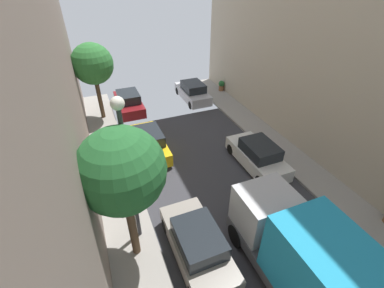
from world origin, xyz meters
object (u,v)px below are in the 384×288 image
at_px(potted_plant_0, 100,149).
at_px(lamp_post, 127,157).
at_px(parked_car_left_4, 148,143).
at_px(parked_car_right_4, 193,92).
at_px(potted_plant_3, 221,85).
at_px(parked_car_left_5, 129,102).
at_px(street_tree_0, 92,64).
at_px(street_tree_2, 121,171).
at_px(parked_car_left_3, 197,244).
at_px(delivery_truck, 314,270).
at_px(parked_car_right_3, 258,156).

height_order(potted_plant_0, lamp_post, lamp_post).
bearing_deg(potted_plant_0, parked_car_left_4, -12.73).
bearing_deg(parked_car_right_4, potted_plant_3, 11.84).
height_order(parked_car_left_5, potted_plant_0, parked_car_left_5).
height_order(street_tree_0, potted_plant_0, street_tree_0).
bearing_deg(lamp_post, potted_plant_0, 98.01).
bearing_deg(lamp_post, street_tree_0, 90.94).
distance_m(street_tree_2, potted_plant_0, 8.12).
relative_size(potted_plant_0, lamp_post, 0.13).
bearing_deg(parked_car_left_5, parked_car_left_3, -90.00).
xyz_separation_m(parked_car_left_4, street_tree_0, (-2.09, 5.53, 3.40)).
bearing_deg(street_tree_0, street_tree_2, -90.53).
bearing_deg(street_tree_0, parked_car_left_4, -69.35).
bearing_deg(parked_car_right_4, parked_car_left_4, -131.65).
bearing_deg(delivery_truck, parked_car_right_4, 80.72).
bearing_deg(street_tree_0, delivery_truck, -73.33).
height_order(parked_car_left_4, street_tree_2, street_tree_2).
bearing_deg(potted_plant_3, street_tree_2, -128.74).
distance_m(parked_car_left_5, lamp_post, 12.55).
relative_size(parked_car_left_4, lamp_post, 0.67).
bearing_deg(potted_plant_3, parked_car_left_3, -120.60).
bearing_deg(parked_car_left_5, street_tree_2, -99.85).
bearing_deg(parked_car_left_3, parked_car_left_4, 90.00).
bearing_deg(lamp_post, street_tree_2, -111.39).
height_order(potted_plant_3, lamp_post, lamp_post).
xyz_separation_m(parked_car_right_4, lamp_post, (-7.30, -11.88, 3.50)).
bearing_deg(potted_plant_0, parked_car_left_3, -71.14).
xyz_separation_m(parked_car_left_3, parked_car_left_4, (0.00, 7.58, 0.00)).
height_order(parked_car_right_3, parked_car_right_4, same).
distance_m(parked_car_right_4, street_tree_0, 8.24).
relative_size(parked_car_left_5, parked_car_right_3, 1.00).
bearing_deg(delivery_truck, potted_plant_0, 116.43).
relative_size(street_tree_0, street_tree_2, 0.96).
distance_m(parked_car_left_4, parked_car_right_4, 8.13).
xyz_separation_m(parked_car_right_4, delivery_truck, (-2.70, -16.52, 1.07)).
distance_m(parked_car_left_3, street_tree_0, 13.70).
bearing_deg(lamp_post, delivery_truck, -45.24).
bearing_deg(parked_car_right_4, parked_car_left_5, 179.77).
distance_m(parked_car_left_3, parked_car_right_4, 14.68).
distance_m(parked_car_right_3, potted_plant_0, 9.24).
distance_m(parked_car_left_4, delivery_truck, 10.84).
bearing_deg(parked_car_left_3, street_tree_2, 155.18).
xyz_separation_m(parked_car_left_5, delivery_truck, (2.70, -16.54, 1.07)).
relative_size(parked_car_left_3, potted_plant_0, 4.94).
bearing_deg(parked_car_left_3, parked_car_right_3, 36.37).
bearing_deg(potted_plant_0, parked_car_right_3, -27.30).
relative_size(delivery_truck, street_tree_0, 1.23).
relative_size(parked_car_right_4, lamp_post, 0.67).
distance_m(parked_car_right_3, street_tree_0, 12.29).
height_order(parked_car_left_3, potted_plant_3, parked_car_left_3).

